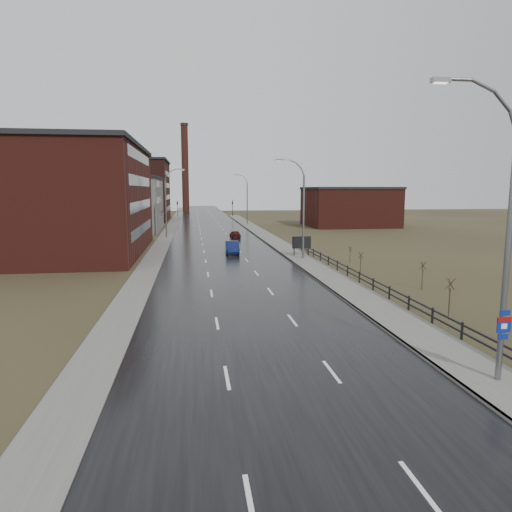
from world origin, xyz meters
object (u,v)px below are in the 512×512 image
object	(u,v)px
billboard	(302,243)
car_far	(235,234)
streetlight_main	(501,239)
car_near	(232,248)

from	to	relation	value
billboard	car_far	distance (m)	22.81
streetlight_main	car_near	world-z (taller)	streetlight_main
car_near	car_far	world-z (taller)	car_near
car_near	car_far	xyz separation A→B (m)	(2.06, 18.34, -0.13)
car_near	streetlight_main	bearing A→B (deg)	-77.60
streetlight_main	billboard	distance (m)	36.28
billboard	car_far	xyz separation A→B (m)	(-5.88, 22.01, -1.05)
streetlight_main	car_far	xyz separation A→B (m)	(-5.26, 58.02, -5.42)
car_far	streetlight_main	bearing A→B (deg)	91.84
streetlight_main	car_far	bearing A→B (deg)	95.18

